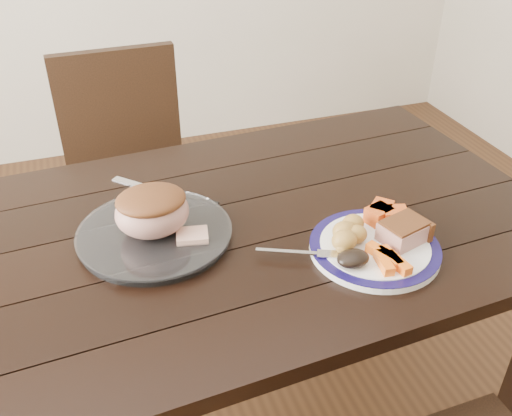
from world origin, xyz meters
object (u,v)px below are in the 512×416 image
object	(u,v)px
dining_table	(222,258)
chair_far	(131,172)
serving_platter	(155,235)
roast_joint	(152,212)
dinner_plate	(374,249)
carving_knife	(183,197)
pork_slice	(403,232)
fork	(303,253)

from	to	relation	value
dining_table	chair_far	distance (m)	0.76
serving_platter	roast_joint	world-z (taller)	roast_joint
dinner_plate	carving_knife	world-z (taller)	dinner_plate
pork_slice	carving_knife	xyz separation A→B (m)	(-0.42, 0.35, -0.04)
dinner_plate	carving_knife	xyz separation A→B (m)	(-0.35, 0.35, -0.00)
pork_slice	dinner_plate	bearing A→B (deg)	175.24
chair_far	serving_platter	world-z (taller)	chair_far
dining_table	serving_platter	world-z (taller)	serving_platter
chair_far	dinner_plate	size ratio (longest dim) A/B	3.24
dining_table	fork	world-z (taller)	fork
pork_slice	fork	distance (m)	0.23
fork	chair_far	bearing A→B (deg)	130.93
pork_slice	fork	size ratio (longest dim) A/B	0.57
fork	carving_knife	bearing A→B (deg)	144.93
chair_far	carving_knife	size ratio (longest dim) A/B	3.79
serving_platter	carving_knife	bearing A→B (deg)	55.44
fork	roast_joint	xyz separation A→B (m)	(-0.29, 0.19, 0.05)
dining_table	chair_far	size ratio (longest dim) A/B	1.78
serving_platter	carving_knife	distance (m)	0.17
serving_platter	fork	bearing A→B (deg)	-32.73
serving_platter	roast_joint	xyz separation A→B (m)	(0.00, 0.00, 0.06)
roast_joint	pork_slice	bearing A→B (deg)	-22.42
chair_far	carving_knife	bearing A→B (deg)	95.37
chair_far	fork	xyz separation A→B (m)	(0.26, -0.91, 0.25)
serving_platter	fork	size ratio (longest dim) A/B	2.03
dining_table	chair_far	world-z (taller)	chair_far
dinner_plate	fork	xyz separation A→B (m)	(-0.16, 0.02, 0.01)
dining_table	serving_platter	xyz separation A→B (m)	(-0.15, 0.01, 0.10)
pork_slice	dining_table	bearing A→B (deg)	150.54
dining_table	carving_knife	xyz separation A→B (m)	(-0.06, 0.15, 0.10)
chair_far	pork_slice	size ratio (longest dim) A/B	9.73
serving_platter	pork_slice	distance (m)	0.56
serving_platter	dinner_plate	bearing A→B (deg)	-24.67
chair_far	fork	world-z (taller)	chair_far
serving_platter	fork	world-z (taller)	fork
roast_joint	serving_platter	bearing A→B (deg)	-90.00
carving_knife	dining_table	bearing A→B (deg)	-23.74
chair_far	dinner_plate	bearing A→B (deg)	112.67
fork	roast_joint	bearing A→B (deg)	172.19
carving_knife	dinner_plate	bearing A→B (deg)	1.31
pork_slice	fork	xyz separation A→B (m)	(-0.23, 0.03, -0.02)
dinner_plate	chair_far	bearing A→B (deg)	114.38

